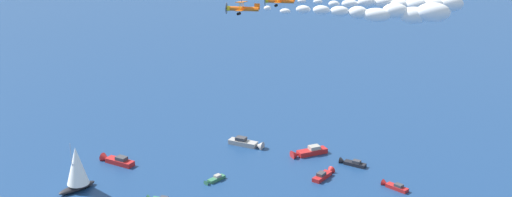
{
  "coord_description": "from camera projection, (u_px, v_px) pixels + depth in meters",
  "views": [
    {
      "loc": [
        -113.74,
        -80.6,
        77.14
      ],
      "look_at": [
        0.61,
        -1.23,
        29.0
      ],
      "focal_mm": 46.39,
      "sensor_mm": 36.0,
      "label": 1
    }
  ],
  "objects": [
    {
      "name": "sailboat_near_centre",
      "position": [
        77.0,
        168.0,
        166.75
      ],
      "size": [
        10.54,
        6.48,
        13.16
      ],
      "color": "black",
      "rests_on": "ground_plane"
    },
    {
      "name": "motorboat_far_stbd",
      "position": [
        394.0,
        186.0,
        169.26
      ],
      "size": [
        3.07,
        7.5,
        2.12
      ],
      "color": "#B21E1E",
      "rests_on": "ground_plane"
    },
    {
      "name": "motorboat_offshore",
      "position": [
        307.0,
        152.0,
        188.94
      ],
      "size": [
        10.8,
        8.04,
        3.17
      ],
      "color": "#B21E1E",
      "rests_on": "ground_plane"
    },
    {
      "name": "motorboat_trailing",
      "position": [
        351.0,
        163.0,
        182.67
      ],
      "size": [
        2.36,
        7.67,
        2.2
      ],
      "color": "black",
      "rests_on": "ground_plane"
    },
    {
      "name": "motorboat_outer_ring_a",
      "position": [
        324.0,
        175.0,
        175.5
      ],
      "size": [
        8.48,
        2.38,
        2.45
      ],
      "color": "#B21E1E",
      "rests_on": "ground_plane"
    },
    {
      "name": "motorboat_outer_ring_c",
      "position": [
        214.0,
        180.0,
        173.0
      ],
      "size": [
        6.57,
        2.57,
        1.86
      ],
      "color": "#33704C",
      "rests_on": "ground_plane"
    },
    {
      "name": "motorboat_outer_ring_e",
      "position": [
        116.0,
        160.0,
        183.74
      ],
      "size": [
        3.64,
        10.74,
        3.06
      ],
      "color": "#B21E1E",
      "rests_on": "ground_plane"
    },
    {
      "name": "motorboat_outer_ring_f",
      "position": [
        248.0,
        143.0,
        195.12
      ],
      "size": [
        4.46,
        11.06,
        3.12
      ],
      "color": "#9E9993",
      "rests_on": "ground_plane"
    },
    {
      "name": "biplane_lead",
      "position": [
        241.0,
        8.0,
        132.14
      ],
      "size": [
        7.19,
        7.09,
        3.66
      ],
      "color": "orange"
    },
    {
      "name": "smoke_trail_lead",
      "position": [
        396.0,
        13.0,
        128.04
      ],
      "size": [
        18.85,
        33.77,
        4.92
      ],
      "color": "white"
    },
    {
      "name": "biplane_wingman",
      "position": [
        279.0,
        0.0,
        148.25
      ],
      "size": [
        7.19,
        7.09,
        3.66
      ],
      "color": "orange"
    },
    {
      "name": "smoke_trail_wingman",
      "position": [
        414.0,
        4.0,
        144.08
      ],
      "size": [
        19.38,
        33.3,
        4.55
      ],
      "color": "white"
    }
  ]
}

